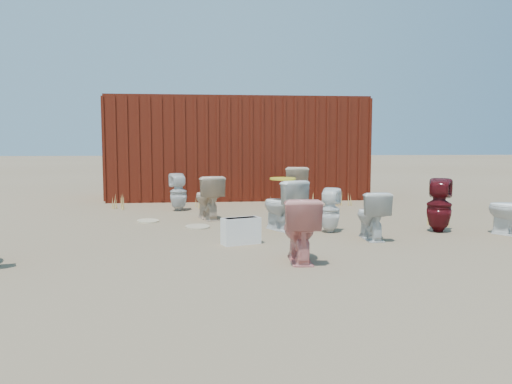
{
  "coord_description": "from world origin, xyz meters",
  "views": [
    {
      "loc": [
        -0.81,
        -7.23,
        1.31
      ],
      "look_at": [
        0.0,
        0.6,
        0.55
      ],
      "focal_mm": 35.0,
      "sensor_mm": 36.0,
      "label": 1
    }
  ],
  "objects": [
    {
      "name": "toilet_front_pink",
      "position": [
        0.24,
        -1.82,
        0.36
      ],
      "size": [
        0.44,
        0.73,
        0.72
      ],
      "primitive_type": "imported",
      "rotation": [
        0.0,
        0.0,
        3.09
      ],
      "color": "pink",
      "rests_on": "ground"
    },
    {
      "name": "weed_clump_a",
      "position": [
        -2.53,
        3.01,
        0.14
      ],
      "size": [
        0.36,
        0.36,
        0.27
      ],
      "primitive_type": "cone",
      "color": "tan",
      "rests_on": "ground"
    },
    {
      "name": "loose_lid_far",
      "position": [
        -1.77,
        1.26,
        0.01
      ],
      "size": [
        0.48,
        0.55,
        0.02
      ],
      "primitive_type": "ellipsoid",
      "rotation": [
        0.0,
        0.0,
        0.3
      ],
      "color": "beige",
      "rests_on": "ground"
    },
    {
      "name": "loose_tank",
      "position": [
        -0.34,
        -0.8,
        0.17
      ],
      "size": [
        0.54,
        0.35,
        0.35
      ],
      "primitive_type": "cube",
      "rotation": [
        0.0,
        0.0,
        0.34
      ],
      "color": "white",
      "rests_on": "ground"
    },
    {
      "name": "shipping_container",
      "position": [
        0.0,
        5.2,
        1.2
      ],
      "size": [
        6.0,
        2.4,
        2.4
      ],
      "primitive_type": "cube",
      "color": "#4C110C",
      "rests_on": "ground"
    },
    {
      "name": "loose_lid_near",
      "position": [
        -0.93,
        0.58,
        0.01
      ],
      "size": [
        0.45,
        0.55,
        0.02
      ],
      "primitive_type": "ellipsoid",
      "rotation": [
        0.0,
        0.0,
        0.16
      ],
      "color": "#C1AF8C",
      "rests_on": "ground"
    },
    {
      "name": "toilet_back_beige_right",
      "position": [
        1.11,
        2.92,
        0.42
      ],
      "size": [
        0.64,
        0.91,
        0.85
      ],
      "primitive_type": "imported",
      "rotation": [
        0.0,
        0.0,
        2.93
      ],
      "color": "#CAB394",
      "rests_on": "ground"
    },
    {
      "name": "weed_clump_b",
      "position": [
        0.55,
        2.61,
        0.12
      ],
      "size": [
        0.32,
        0.32,
        0.24
      ],
      "primitive_type": "cone",
      "color": "tan",
      "rests_on": "ground"
    },
    {
      "name": "weed_clump_e",
      "position": [
        1.45,
        3.4,
        0.13
      ],
      "size": [
        0.34,
        0.34,
        0.26
      ],
      "primitive_type": "cone",
      "color": "tan",
      "rests_on": "ground"
    },
    {
      "name": "toilet_back_a",
      "position": [
        -1.32,
        2.61,
        0.37
      ],
      "size": [
        0.41,
        0.42,
        0.74
      ],
      "primitive_type": "imported",
      "rotation": [
        0.0,
        0.0,
        3.44
      ],
      "color": "silver",
      "rests_on": "ground"
    },
    {
      "name": "toilet_back_yellowlid",
      "position": [
        0.36,
        0.19,
        0.39
      ],
      "size": [
        0.74,
        0.87,
        0.77
      ],
      "primitive_type": "imported",
      "rotation": [
        0.0,
        0.0,
        3.63
      ],
      "color": "white",
      "rests_on": "ground"
    },
    {
      "name": "ground",
      "position": [
        0.0,
        0.0,
        0.0
      ],
      "size": [
        100.0,
        100.0,
        0.0
      ],
      "primitive_type": "plane",
      "color": "brown",
      "rests_on": "ground"
    },
    {
      "name": "weed_clump_d",
      "position": [
        -1.02,
        3.07,
        0.11
      ],
      "size": [
        0.3,
        0.3,
        0.23
      ],
      "primitive_type": "cone",
      "color": "tan",
      "rests_on": "ground"
    },
    {
      "name": "toilet_back_e",
      "position": [
        1.03,
        -0.05,
        0.33
      ],
      "size": [
        0.4,
        0.4,
        0.66
      ],
      "primitive_type": "imported",
      "rotation": [
        0.0,
        0.0,
        2.67
      ],
      "color": "white",
      "rests_on": "ground"
    },
    {
      "name": "toilet_front_maroon",
      "position": [
        2.66,
        -0.19,
        0.4
      ],
      "size": [
        0.5,
        0.5,
        0.8
      ],
      "primitive_type": "imported",
      "rotation": [
        0.0,
        0.0,
        2.6
      ],
      "color": "#550E13",
      "rests_on": "ground"
    },
    {
      "name": "yellow_lid",
      "position": [
        0.36,
        0.19,
        0.79
      ],
      "size": [
        0.39,
        0.49,
        0.02
      ],
      "primitive_type": "ellipsoid",
      "color": "gold",
      "rests_on": "toilet_back_yellowlid"
    },
    {
      "name": "weed_clump_c",
      "position": [
        2.18,
        3.11,
        0.17
      ],
      "size": [
        0.36,
        0.36,
        0.35
      ],
      "primitive_type": "cone",
      "color": "tan",
      "rests_on": "ground"
    },
    {
      "name": "toilet_back_beige_left",
      "position": [
        -0.76,
        1.46,
        0.38
      ],
      "size": [
        0.61,
        0.84,
        0.76
      ],
      "primitive_type": "imported",
      "rotation": [
        0.0,
        0.0,
        3.41
      ],
      "color": "beige",
      "rests_on": "ground"
    },
    {
      "name": "weed_clump_f",
      "position": [
        2.89,
        0.28,
        0.11
      ],
      "size": [
        0.28,
        0.28,
        0.22
      ],
      "primitive_type": "cone",
      "color": "tan",
      "rests_on": "ground"
    },
    {
      "name": "toilet_front_c",
      "position": [
        1.47,
        -0.64,
        0.33
      ],
      "size": [
        0.37,
        0.65,
        0.67
      ],
      "primitive_type": "imported",
      "rotation": [
        0.0,
        0.0,
        3.14
      ],
      "color": "silver",
      "rests_on": "ground"
    }
  ]
}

